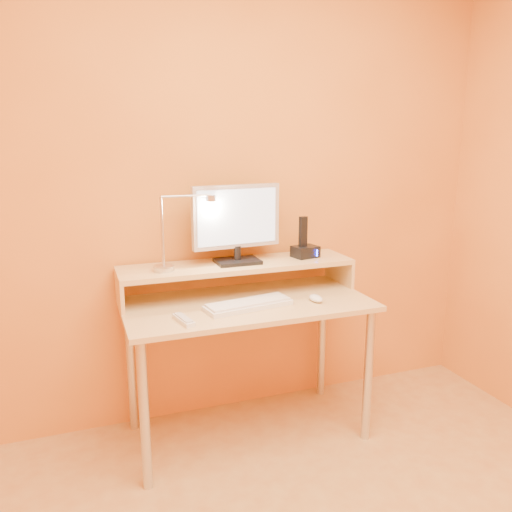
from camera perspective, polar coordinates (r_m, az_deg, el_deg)
name	(u,v)px	position (r m, az deg, el deg)	size (l,w,h in m)	color
wall_back	(227,187)	(2.68, -3.30, 7.76)	(3.00, 0.04, 2.50)	orange
desk_leg_fl	(144,416)	(2.30, -12.48, -17.22)	(0.04, 0.04, 0.69)	silver
desk_leg_fr	(368,376)	(2.64, 12.53, -13.05)	(0.04, 0.04, 0.69)	silver
desk_leg_bl	(131,367)	(2.75, -13.92, -12.09)	(0.04, 0.04, 0.69)	silver
desk_leg_br	(322,339)	(3.04, 7.44, -9.29)	(0.04, 0.04, 0.69)	silver
desk_lower	(247,304)	(2.49, -1.01, -5.42)	(1.20, 0.60, 0.03)	tan
shelf_riser_left	(119,292)	(2.49, -15.16, -3.93)	(0.02, 0.30, 0.14)	tan
shelf_riser_right	(339,270)	(2.83, 9.37, -1.61)	(0.02, 0.30, 0.14)	tan
desk_shelf	(237,265)	(2.58, -2.10, -1.05)	(1.20, 0.30, 0.03)	tan
monitor_foot	(237,261)	(2.58, -2.11, -0.59)	(0.22, 0.16, 0.02)	black
monitor_neck	(237,253)	(2.57, -2.12, 0.37)	(0.04, 0.04, 0.07)	black
monitor_panel	(236,216)	(2.54, -2.22, 4.49)	(0.46, 0.04, 0.32)	#B7B8BC
monitor_back	(235,216)	(2.56, -2.38, 4.56)	(0.42, 0.01, 0.27)	black
monitor_screen	(238,217)	(2.52, -2.09, 4.43)	(0.42, 0.00, 0.27)	#C0DCFF
lamp_base	(164,268)	(2.46, -10.37, -1.37)	(0.10, 0.10, 0.03)	silver
lamp_post	(162,232)	(2.42, -10.54, 2.70)	(0.01, 0.01, 0.33)	silver
lamp_arm	(186,196)	(2.42, -7.88, 6.74)	(0.01, 0.01, 0.24)	silver
lamp_head	(211,198)	(2.45, -5.11, 6.53)	(0.04, 0.04, 0.03)	silver
lamp_bulb	(211,201)	(2.45, -5.11, 6.16)	(0.03, 0.03, 0.00)	#FFEAC6
phone_dock	(305,252)	(2.71, 5.57, 0.50)	(0.13, 0.10, 0.06)	black
phone_handset	(303,232)	(2.68, 5.34, 2.77)	(0.04, 0.03, 0.16)	black
phone_led	(317,253)	(2.68, 6.91, 0.34)	(0.01, 0.00, 0.04)	#273AF7
keyboard	(248,305)	(2.40, -0.87, -5.58)	(0.42, 0.13, 0.02)	white
mouse	(316,298)	(2.50, 6.77, -4.76)	(0.06, 0.10, 0.03)	white
remote_control	(184,320)	(2.23, -8.17, -7.17)	(0.04, 0.16, 0.02)	white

